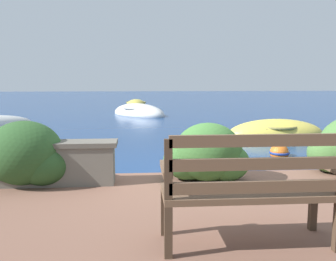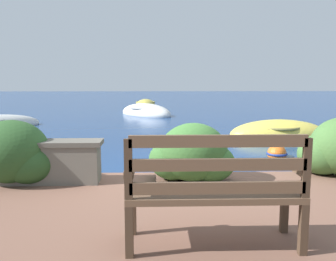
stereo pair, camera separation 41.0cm
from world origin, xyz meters
TOP-DOWN VIEW (x-y plane):
  - ground_plane at (0.00, 0.00)m, footprint 80.00×80.00m
  - park_bench at (0.13, -2.39)m, footprint 1.38×0.48m
  - stone_wall at (-1.91, -0.46)m, footprint 1.81×0.39m
  - hedge_clump_far_left at (-2.18, -0.45)m, footprint 1.19×0.86m
  - hedge_clump_left at (0.15, -0.44)m, footprint 1.12×0.81m
  - rowboat_nearest at (2.91, 4.43)m, footprint 2.63×1.25m
  - rowboat_far at (-0.73, 10.66)m, footprint 2.83×3.04m
  - rowboat_outer at (-0.87, 15.08)m, footprint 1.30×2.46m
  - mooring_buoy at (2.08, 2.01)m, footprint 0.41×0.41m

SIDE VIEW (x-z plane):
  - ground_plane at x=0.00m, z-range 0.00..0.00m
  - rowboat_outer at x=-0.87m, z-range -0.31..0.44m
  - mooring_buoy at x=2.08m, z-range -0.12..0.25m
  - rowboat_nearest at x=2.91m, z-range -0.34..0.49m
  - rowboat_far at x=-0.73m, z-range -0.36..0.50m
  - stone_wall at x=-1.91m, z-range 0.22..0.77m
  - hedge_clump_left at x=0.15m, z-range 0.17..0.93m
  - hedge_clump_far_left at x=-2.18m, z-range 0.17..0.98m
  - park_bench at x=0.13m, z-range 0.24..1.17m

